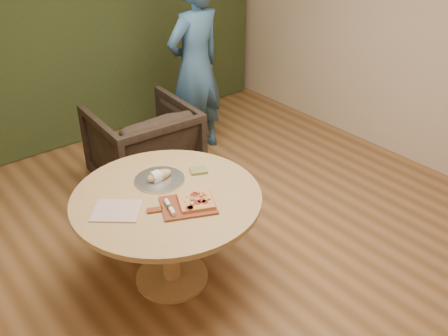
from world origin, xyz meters
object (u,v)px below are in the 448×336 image
pizza_paddle (187,206)px  bread_roll (158,176)px  person_standing (195,67)px  pedestal_table (168,212)px  cutlery_roll (170,207)px  serving_tray (160,180)px  armchair (143,142)px  flatbread_pizza (196,201)px

pizza_paddle → bread_roll: bearing=110.3°
bread_roll → person_standing: size_ratio=0.10×
pedestal_table → cutlery_roll: bearing=-115.8°
pedestal_table → pizza_paddle: size_ratio=2.75×
serving_tray → armchair: (0.49, 1.10, -0.31)m
pizza_paddle → serving_tray: (0.04, 0.38, -0.00)m
cutlery_roll → armchair: size_ratio=0.22×
serving_tray → cutlery_roll: bearing=-112.6°
pedestal_table → person_standing: 2.10m
pedestal_table → armchair: bearing=66.4°
pedestal_table → bread_roll: 0.27m
bread_roll → serving_tray: bearing=0.0°
serving_tray → pizza_paddle: bearing=-95.6°
serving_tray → person_standing: person_standing is taller
flatbread_pizza → serving_tray: size_ratio=0.82×
person_standing → flatbread_pizza: bearing=46.0°
serving_tray → bread_roll: 0.04m
pedestal_table → armchair: armchair is taller
pedestal_table → serving_tray: serving_tray is taller
pizza_paddle → person_standing: (1.35, 1.74, 0.19)m
cutlery_roll → serving_tray: (0.15, 0.36, -0.02)m
pizza_paddle → person_standing: size_ratio=0.25×
pizza_paddle → armchair: 1.60m
flatbread_pizza → cutlery_roll: bearing=165.5°
cutlery_roll → person_standing: bearing=65.6°
pedestal_table → flatbread_pizza: 0.29m
bread_roll → armchair: size_ratio=0.21×
pizza_paddle → flatbread_pizza: size_ratio=1.62×
pizza_paddle → bread_roll: (0.03, 0.38, 0.04)m
bread_roll → person_standing: person_standing is taller
cutlery_roll → pedestal_table: bearing=80.1°
armchair → pizza_paddle: bearing=73.7°
cutlery_roll → person_standing: 2.26m
pedestal_table → serving_tray: bearing=70.3°
flatbread_pizza → cutlery_roll: (-0.17, 0.05, 0.00)m
flatbread_pizza → serving_tray: 0.40m
pizza_paddle → cutlery_roll: bearing=-168.9°
flatbread_pizza → person_standing: (1.28, 1.76, 0.17)m
person_standing → bread_roll: bearing=37.9°
armchair → bread_roll: bearing=68.9°
serving_tray → bread_roll: bread_roll is taller
serving_tray → person_standing: 1.89m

